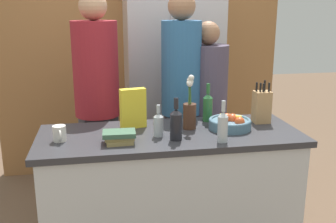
# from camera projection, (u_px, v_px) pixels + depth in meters

# --- Properties ---
(kitchen_island) EXTENTS (1.69, 0.66, 0.91)m
(kitchen_island) POSITION_uv_depth(u_px,v_px,m) (170.00, 196.00, 2.66)
(kitchen_island) COLOR silver
(kitchen_island) RESTS_ON ground_plane
(back_wall_wood) EXTENTS (2.89, 0.12, 2.60)m
(back_wall_wood) POSITION_uv_depth(u_px,v_px,m) (140.00, 47.00, 4.03)
(back_wall_wood) COLOR #9E6B3D
(back_wall_wood) RESTS_ON ground_plane
(refrigerator) EXTENTS (0.88, 0.63, 1.99)m
(refrigerator) POSITION_uv_depth(u_px,v_px,m) (172.00, 81.00, 3.81)
(refrigerator) COLOR #B7B7BC
(refrigerator) RESTS_ON ground_plane
(fruit_bowl) EXTENTS (0.28, 0.28, 0.10)m
(fruit_bowl) POSITION_uv_depth(u_px,v_px,m) (230.00, 122.00, 2.61)
(fruit_bowl) COLOR slate
(fruit_bowl) RESTS_ON kitchen_island
(knife_block) EXTENTS (0.11, 0.09, 0.30)m
(knife_block) POSITION_uv_depth(u_px,v_px,m) (262.00, 106.00, 2.73)
(knife_block) COLOR tan
(knife_block) RESTS_ON kitchen_island
(flower_vase) EXTENTS (0.09, 0.09, 0.36)m
(flower_vase) POSITION_uv_depth(u_px,v_px,m) (190.00, 110.00, 2.59)
(flower_vase) COLOR #4C2D1E
(flower_vase) RESTS_ON kitchen_island
(cereal_box) EXTENTS (0.18, 0.09, 0.27)m
(cereal_box) POSITION_uv_depth(u_px,v_px,m) (133.00, 108.00, 2.62)
(cereal_box) COLOR yellow
(cereal_box) RESTS_ON kitchen_island
(coffee_mug) EXTENTS (0.08, 0.12, 0.10)m
(coffee_mug) POSITION_uv_depth(u_px,v_px,m) (60.00, 134.00, 2.37)
(coffee_mug) COLOR silver
(coffee_mug) RESTS_ON kitchen_island
(book_stack) EXTENTS (0.20, 0.14, 0.07)m
(book_stack) POSITION_uv_depth(u_px,v_px,m) (119.00, 137.00, 2.34)
(book_stack) COLOR #99844C
(book_stack) RESTS_ON kitchen_island
(bottle_oil) EXTENTS (0.06, 0.06, 0.26)m
(bottle_oil) POSITION_uv_depth(u_px,v_px,m) (223.00, 126.00, 2.34)
(bottle_oil) COLOR #B2BCC1
(bottle_oil) RESTS_ON kitchen_island
(bottle_vinegar) EXTENTS (0.07, 0.07, 0.26)m
(bottle_vinegar) POSITION_uv_depth(u_px,v_px,m) (176.00, 123.00, 2.38)
(bottle_vinegar) COLOR black
(bottle_vinegar) RESTS_ON kitchen_island
(bottle_wine) EXTENTS (0.07, 0.07, 0.27)m
(bottle_wine) POSITION_uv_depth(u_px,v_px,m) (208.00, 106.00, 2.77)
(bottle_wine) COLOR #286633
(bottle_wine) RESTS_ON kitchen_island
(bottle_water) EXTENTS (0.06, 0.06, 0.20)m
(bottle_water) POSITION_uv_depth(u_px,v_px,m) (158.00, 124.00, 2.45)
(bottle_water) COLOR #B2BCC1
(bottle_water) RESTS_ON kitchen_island
(person_at_sink) EXTENTS (0.35, 0.35, 1.81)m
(person_at_sink) POSITION_uv_depth(u_px,v_px,m) (97.00, 96.00, 3.07)
(person_at_sink) COLOR #383842
(person_at_sink) RESTS_ON ground_plane
(person_in_blue) EXTENTS (0.31, 0.31, 1.81)m
(person_in_blue) POSITION_uv_depth(u_px,v_px,m) (181.00, 93.00, 3.11)
(person_in_blue) COLOR #383842
(person_in_blue) RESTS_ON ground_plane
(person_in_red_tee) EXTENTS (0.34, 0.34, 1.59)m
(person_in_red_tee) POSITION_uv_depth(u_px,v_px,m) (206.00, 108.00, 3.24)
(person_in_red_tee) COLOR #383842
(person_in_red_tee) RESTS_ON ground_plane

